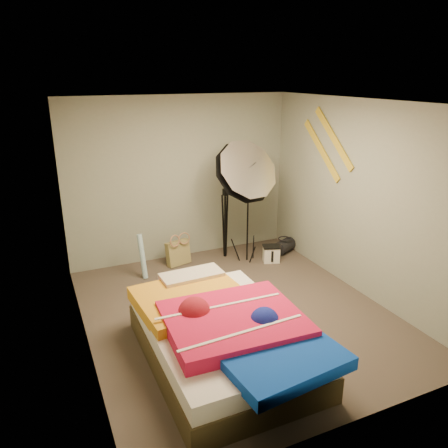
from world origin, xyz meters
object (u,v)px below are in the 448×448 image
wrapping_roll (142,256)px  bed (223,334)px  duffel_bag (284,246)px  camera_tripod (225,218)px  camera_case (271,254)px  tote_bag (178,253)px  photo_umbrella (244,173)px

wrapping_roll → bed: (0.26, -2.22, -0.02)m
duffel_bag → camera_tripod: (-0.95, 0.26, 0.53)m
bed → camera_case: bearing=49.0°
tote_bag → wrapping_roll: wrapping_roll is taller
wrapping_roll → camera_tripod: 1.44m
camera_case → camera_tripod: camera_tripod is taller
camera_case → photo_umbrella: bearing=-170.1°
photo_umbrella → camera_tripod: size_ratio=1.79×
photo_umbrella → camera_tripod: 0.90m
tote_bag → duffel_bag: (1.73, -0.26, -0.08)m
camera_tripod → camera_case: bearing=-41.3°
duffel_bag → wrapping_roll: bearing=152.1°
wrapping_roll → camera_case: size_ratio=2.64×
camera_case → bed: 2.58m
camera_case → duffel_bag: size_ratio=0.68×
photo_umbrella → camera_tripod: photo_umbrella is taller
wrapping_roll → tote_bag: bearing=20.2°
tote_bag → photo_umbrella: size_ratio=0.19×
duffel_bag → bed: (-2.07, -2.18, 0.19)m
tote_bag → photo_umbrella: 1.59m
tote_bag → camera_tripod: bearing=-15.4°
duffel_bag → bed: size_ratio=0.16×
wrapping_roll → camera_tripod: (1.39, 0.22, 0.32)m
bed → photo_umbrella: size_ratio=1.13×
tote_bag → duffel_bag: size_ratio=1.05×
bed → camera_tripod: camera_tripod is taller
wrapping_roll → photo_umbrella: photo_umbrella is taller
tote_bag → photo_umbrella: photo_umbrella is taller
tote_bag → duffel_bag: bearing=-23.6°
wrapping_roll → camera_case: 1.98m
tote_bag → wrapping_roll: bearing=-174.7°
duffel_bag → camera_tripod: 1.11m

